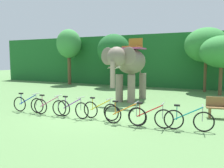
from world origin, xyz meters
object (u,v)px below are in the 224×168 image
Objects in this scene: tree_far_left at (114,50)px; bike_teal at (188,120)px; tree_center_left at (206,45)px; tree_left at (69,44)px; bike_purple at (72,109)px; bike_orange at (125,115)px; tree_center at (222,52)px; elephant at (129,64)px; bike_pink at (50,107)px; bike_yellow at (101,110)px; bike_blue at (28,104)px; bike_red at (150,117)px.

bike_teal is at bearing -53.55° from tree_far_left.
tree_center_left is 11.21m from bike_teal.
tree_left is 14.05m from bike_purple.
bike_orange is (-1.99, -11.04, -3.14)m from tree_center_left.
tree_center_left is at bearing -0.02° from tree_left.
tree_left is 1.11× the size of tree_center_left.
tree_center is 2.39× the size of bike_orange.
tree_far_left is 2.75× the size of bike_orange.
tree_left is 17.08m from bike_teal.
tree_center_left is at bearing -0.05° from tree_far_left.
elephant is (-4.88, -4.69, -0.78)m from tree_center.
bike_pink is 2.43m from bike_yellow.
bike_purple is 1.00× the size of bike_orange.
bike_blue is (-8.01, -9.67, -2.60)m from tree_center.
tree_center is (1.10, -1.35, -0.55)m from tree_center_left.
bike_yellow is (9.28, -10.73, -3.55)m from tree_left.
bike_yellow is (4.45, -10.73, -2.90)m from tree_far_left.
bike_orange is at bearing -173.09° from bike_red.
bike_blue is 2.47m from bike_purple.
bike_yellow is at bearing 165.55° from bike_orange.
bike_red and bike_teal have the same top height.
bike_yellow is at bearing -83.01° from elephant.
bike_purple is at bearing 3.47° from bike_pink.
tree_center is 0.98× the size of elephant.
elephant is at bearing -57.34° from tree_far_left.
bike_purple and bike_teal have the same top height.
elephant reaches higher than bike_teal.
tree_left is 1.29× the size of elephant.
bike_orange is at bearing -62.81° from tree_far_left.
bike_pink is 3.64m from bike_orange.
bike_blue is 1.00× the size of bike_teal.
tree_center_left is 12.77m from bike_pink.
tree_left is at bearing 139.90° from bike_teal.
tree_center is 12.07m from bike_pink.
bike_red is (0.95, 0.12, 0.00)m from bike_orange.
bike_blue is at bearing 179.80° from bike_orange.
tree_far_left reaches higher than bike_yellow.
bike_blue is at bearing -86.13° from tree_far_left.
tree_left reaches higher than bike_yellow.
tree_left reaches higher than bike_red.
tree_center_left is 2.83× the size of bike_red.
tree_center is (8.76, -1.36, -0.31)m from tree_far_left.
elephant is 2.44× the size of bike_blue.
bike_orange is (4.93, -0.02, 0.00)m from bike_blue.
bike_pink is (1.29, -0.01, 0.00)m from bike_blue.
tree_center is at bearing -5.71° from tree_left.
bike_pink is 1.00× the size of bike_purple.
tree_left is 3.15× the size of bike_blue.
bike_teal is at bearing 6.90° from bike_orange.
bike_red is (-1.04, -10.92, -3.14)m from tree_center_left.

